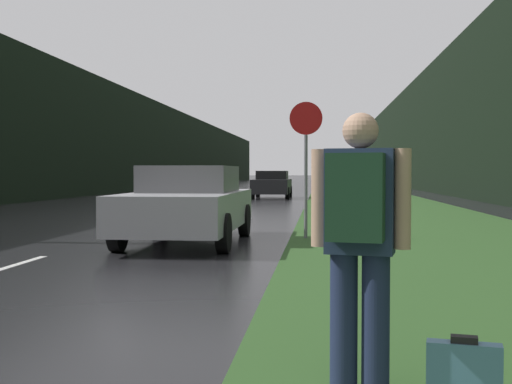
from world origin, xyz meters
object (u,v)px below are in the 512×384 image
at_px(hitchhiker_with_backpack, 359,235).
at_px(car_passing_near, 188,204).
at_px(suitcase, 464,372).
at_px(stop_sign, 306,155).
at_px(car_passing_far, 272,184).

relative_size(hitchhiker_with_backpack, car_passing_near, 0.36).
xyz_separation_m(suitcase, car_passing_near, (-3.40, 8.37, 0.57)).
xyz_separation_m(stop_sign, suitcase, (1.15, -9.29, -1.53)).
bearing_deg(hitchhiker_with_backpack, car_passing_far, 106.46).
distance_m(car_passing_near, car_passing_far, 21.47).
bearing_deg(stop_sign, suitcase, -82.96).
xyz_separation_m(stop_sign, hitchhiker_with_backpack, (0.53, -9.27, -0.73)).
distance_m(stop_sign, car_passing_far, 20.70).
relative_size(stop_sign, car_passing_near, 0.59).
height_order(stop_sign, car_passing_far, stop_sign).
bearing_deg(car_passing_near, suitcase, 112.09).
relative_size(suitcase, car_passing_far, 0.10).
bearing_deg(car_passing_near, stop_sign, -157.73).
bearing_deg(stop_sign, car_passing_near, -157.73).
height_order(stop_sign, suitcase, stop_sign).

